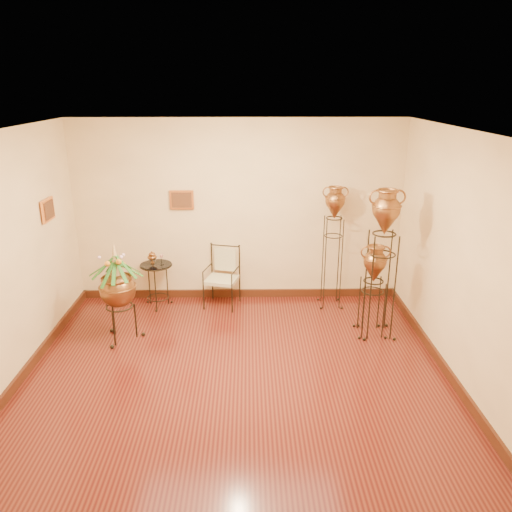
{
  "coord_description": "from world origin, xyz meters",
  "views": [
    {
      "loc": [
        0.15,
        -4.92,
        3.25
      ],
      "look_at": [
        0.25,
        1.3,
        1.1
      ],
      "focal_mm": 35.0,
      "sensor_mm": 36.0,
      "label": 1
    }
  ],
  "objects_px": {
    "amphora_mid": "(382,263)",
    "side_table": "(157,284)",
    "amphora_tall": "(333,246)",
    "planter_urn": "(117,285)",
    "armchair": "(222,277)"
  },
  "relations": [
    {
      "from": "amphora_tall",
      "to": "planter_urn",
      "type": "distance_m",
      "value": 3.15
    },
    {
      "from": "planter_urn",
      "to": "armchair",
      "type": "xyz_separation_m",
      "value": [
        1.3,
        1.05,
        -0.31
      ]
    },
    {
      "from": "armchair",
      "to": "side_table",
      "type": "height_order",
      "value": "armchair"
    },
    {
      "from": "amphora_tall",
      "to": "armchair",
      "type": "distance_m",
      "value": 1.74
    },
    {
      "from": "amphora_mid",
      "to": "side_table",
      "type": "distance_m",
      "value": 3.35
    },
    {
      "from": "amphora_tall",
      "to": "side_table",
      "type": "bearing_deg",
      "value": 179.98
    },
    {
      "from": "amphora_mid",
      "to": "planter_urn",
      "type": "height_order",
      "value": "amphora_mid"
    },
    {
      "from": "amphora_mid",
      "to": "side_table",
      "type": "relative_size",
      "value": 2.36
    },
    {
      "from": "amphora_mid",
      "to": "side_table",
      "type": "bearing_deg",
      "value": 163.02
    },
    {
      "from": "amphora_mid",
      "to": "armchair",
      "type": "height_order",
      "value": "amphora_mid"
    },
    {
      "from": "planter_urn",
      "to": "side_table",
      "type": "relative_size",
      "value": 1.6
    },
    {
      "from": "amphora_tall",
      "to": "side_table",
      "type": "relative_size",
      "value": 2.17
    },
    {
      "from": "amphora_mid",
      "to": "planter_urn",
      "type": "relative_size",
      "value": 1.47
    },
    {
      "from": "amphora_tall",
      "to": "planter_urn",
      "type": "bearing_deg",
      "value": -160.59
    },
    {
      "from": "armchair",
      "to": "amphora_mid",
      "type": "bearing_deg",
      "value": -8.8
    }
  ]
}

